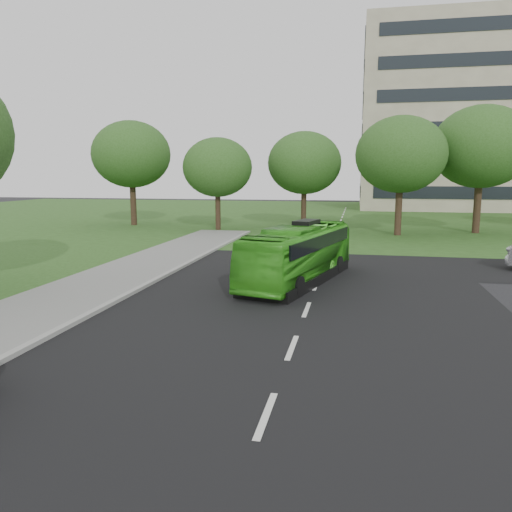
# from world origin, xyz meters

# --- Properties ---
(ground) EXTENTS (160.00, 160.00, 0.00)m
(ground) POSITION_xyz_m (0.00, 0.00, 0.00)
(ground) COLOR black
(ground) RESTS_ON ground
(street_surfaces) EXTENTS (120.00, 120.00, 0.15)m
(street_surfaces) POSITION_xyz_m (-0.38, 22.75, 0.03)
(street_surfaces) COLOR black
(street_surfaces) RESTS_ON ground
(office_building) EXTENTS (40.10, 20.10, 25.00)m
(office_building) POSITION_xyz_m (21.96, 61.96, 12.50)
(office_building) COLOR gray
(office_building) RESTS_ON ground
(tree_park_a) EXTENTS (5.93, 5.93, 7.88)m
(tree_park_a) POSITION_xyz_m (-10.18, 26.56, 5.35)
(tree_park_a) COLOR black
(tree_park_a) RESTS_ON ground
(tree_park_b) EXTENTS (6.51, 6.51, 8.54)m
(tree_park_b) POSITION_xyz_m (-3.10, 29.85, 5.76)
(tree_park_b) COLOR black
(tree_park_b) RESTS_ON ground
(tree_park_c) EXTENTS (6.95, 6.95, 9.23)m
(tree_park_c) POSITION_xyz_m (4.81, 25.55, 6.26)
(tree_park_c) COLOR black
(tree_park_c) RESTS_ON ground
(tree_park_d) EXTENTS (7.73, 7.73, 10.23)m
(tree_park_d) POSITION_xyz_m (11.21, 28.36, 6.92)
(tree_park_d) COLOR black
(tree_park_d) RESTS_ON ground
(tree_park_f) EXTENTS (7.27, 7.27, 9.71)m
(tree_park_f) POSITION_xyz_m (-19.17, 29.00, 6.60)
(tree_park_f) COLOR black
(tree_park_f) RESTS_ON ground
(bus) EXTENTS (4.29, 9.23, 2.50)m
(bus) POSITION_xyz_m (-0.84, 6.72, 1.25)
(bus) COLOR green
(bus) RESTS_ON ground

